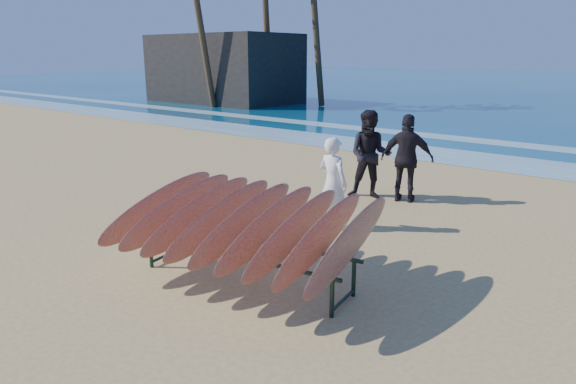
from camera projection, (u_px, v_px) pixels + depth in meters
The scene contains 8 objects.
ground at pixel (254, 263), 7.77m from camera, with size 120.00×120.00×0.00m, color tan.
foam_near at pixel (485, 160), 15.22m from camera, with size 160.00×160.00×0.00m, color white.
foam_far at pixel (520, 145), 17.83m from camera, with size 160.00×160.00×0.00m, color white.
surfboard_rack at pixel (245, 223), 6.95m from camera, with size 3.51×2.93×1.34m.
person_white at pixel (333, 183), 9.15m from camera, with size 0.61×0.40×1.67m, color white.
person_dark_a at pixel (370, 155), 11.03m from camera, with size 0.93×0.73×1.92m, color black.
person_dark_b at pixel (407, 158), 10.81m from camera, with size 1.09×0.46×1.87m, color black.
building at pixel (223, 69), 33.44m from camera, with size 9.63×5.35×4.28m, color #2D2823.
Camera 1 is at (4.99, -5.25, 3.06)m, focal length 32.00 mm.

